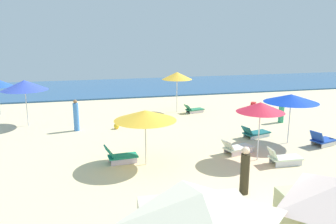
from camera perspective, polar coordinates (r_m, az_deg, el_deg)
ground_plane at (r=10.22m, az=15.12°, el=-17.23°), size 60.00×60.00×0.00m
ocean at (r=32.72m, az=-5.89°, el=4.27°), size 60.00×11.22×0.12m
umbrella_0 at (r=16.58m, az=20.11°, el=2.18°), size 2.50×2.50×2.36m
lounge_chair_0_0 at (r=17.46m, az=14.51°, el=-3.45°), size 1.59×0.97×0.63m
lounge_chair_0_1 at (r=17.24m, az=24.63°, el=-4.33°), size 1.36×0.95×0.75m
umbrella_1 at (r=13.00m, az=-3.87°, el=-0.56°), size 2.43×2.43×2.22m
lounge_chair_1_0 at (r=13.79m, az=-8.10°, el=-7.41°), size 1.35×0.69×0.75m
umbrella_2 at (r=13.90m, az=15.38°, el=0.78°), size 1.93×1.93×2.43m
lounge_chair_2_0 at (r=14.25m, az=18.95°, el=-7.38°), size 1.36×0.67×0.71m
lounge_chair_2_1 at (r=15.00m, az=11.56°, el=-5.96°), size 1.53×0.96×0.66m
umbrella_3 at (r=21.94m, az=1.54°, el=6.15°), size 1.97×1.97×2.65m
lounge_chair_3_0 at (r=22.15m, az=4.36°, el=0.43°), size 1.38×0.85×0.58m
umbrella_4 at (r=20.15m, az=-23.11°, el=4.19°), size 2.48×2.48×2.59m
beachgoer_1 at (r=18.55m, az=-15.29°, el=-0.67°), size 0.32×0.32×1.69m
beachgoer_3 at (r=11.26m, az=12.87°, el=-9.72°), size 0.41×0.41×1.60m
beachgoer_6 at (r=20.67m, az=18.65°, el=0.26°), size 0.36×0.36×1.54m
cooler_box_0 at (r=24.41m, az=14.23°, el=1.18°), size 0.54×0.57×0.37m
beach_ball_1 at (r=18.60m, az=-8.71°, el=-2.38°), size 0.30×0.30×0.30m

